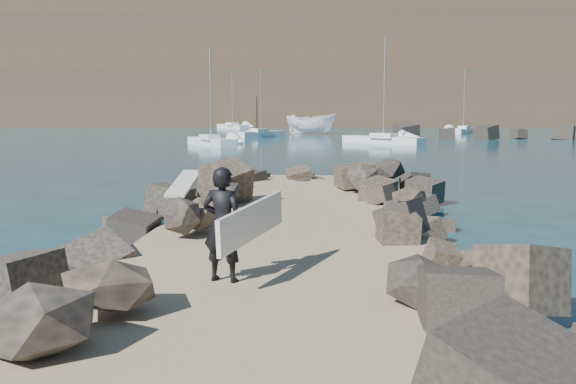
# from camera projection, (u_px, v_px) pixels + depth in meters

# --- Properties ---
(ground) EXTENTS (800.00, 800.00, 0.00)m
(ground) POSITION_uv_depth(u_px,v_px,m) (291.00, 251.00, 14.73)
(ground) COLOR #0F384C
(ground) RESTS_ON ground
(jetty) EXTENTS (6.00, 26.00, 0.60)m
(jetty) POSITION_uv_depth(u_px,v_px,m) (285.00, 258.00, 12.71)
(jetty) COLOR #8C7759
(jetty) RESTS_ON ground
(riprap_left) EXTENTS (2.60, 22.00, 1.00)m
(riprap_left) POSITION_uv_depth(u_px,v_px,m) (148.00, 241.00, 13.37)
(riprap_left) COLOR black
(riprap_left) RESTS_ON ground
(riprap_right) EXTENTS (2.60, 22.00, 1.00)m
(riprap_right) POSITION_uv_depth(u_px,v_px,m) (429.00, 245.00, 12.99)
(riprap_right) COLOR black
(riprap_right) RESTS_ON ground
(headland) EXTENTS (360.00, 140.00, 32.00)m
(headland) POSITION_uv_depth(u_px,v_px,m) (365.00, 59.00, 170.26)
(headland) COLOR #2D4919
(headland) RESTS_ON ground
(surfboard_resting) EXTENTS (0.60, 2.24, 0.07)m
(surfboard_resting) POSITION_uv_depth(u_px,v_px,m) (184.00, 187.00, 18.12)
(surfboard_resting) COLOR silver
(surfboard_resting) RESTS_ON riprap_left
(boat_imported) EXTENTS (7.07, 4.44, 2.56)m
(boat_imported) POSITION_uv_depth(u_px,v_px,m) (311.00, 124.00, 79.71)
(boat_imported) COLOR white
(boat_imported) RESTS_ON ground
(surfer_with_board) EXTENTS (1.20, 2.12, 1.78)m
(surfer_with_board) POSITION_uv_depth(u_px,v_px,m) (227.00, 224.00, 9.83)
(surfer_with_board) COLOR black
(surfer_with_board) RESTS_ON jetty
(sailboat_e) EXTENTS (5.95, 7.23, 9.25)m
(sailboat_e) POSITION_uv_depth(u_px,v_px,m) (233.00, 126.00, 100.35)
(sailboat_e) COLOR white
(sailboat_e) RESTS_ON ground
(sailboat_b) EXTENTS (5.02, 5.63, 7.56)m
(sailboat_b) POSITION_uv_depth(u_px,v_px,m) (261.00, 134.00, 71.32)
(sailboat_b) COLOR white
(sailboat_b) RESTS_ON ground
(sailboat_c) EXTENTS (7.41, 6.52, 9.68)m
(sailboat_c) POSITION_uv_depth(u_px,v_px,m) (383.00, 140.00, 58.49)
(sailboat_c) COLOR white
(sailboat_c) RESTS_ON ground
(sailboat_f) EXTENTS (1.65, 5.21, 6.38)m
(sailboat_f) POSITION_uv_depth(u_px,v_px,m) (566.00, 126.00, 104.58)
(sailboat_f) COLOR white
(sailboat_f) RESTS_ON ground
(sailboat_d) EXTENTS (4.58, 6.86, 8.39)m
(sailboat_d) POSITION_uv_depth(u_px,v_px,m) (463.00, 131.00, 82.14)
(sailboat_d) COLOR white
(sailboat_d) RESTS_ON ground
(sailboat_a) EXTENTS (5.26, 6.60, 8.43)m
(sailboat_a) POSITION_uv_depth(u_px,v_px,m) (211.00, 141.00, 55.59)
(sailboat_a) COLOR white
(sailboat_a) RESTS_ON ground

